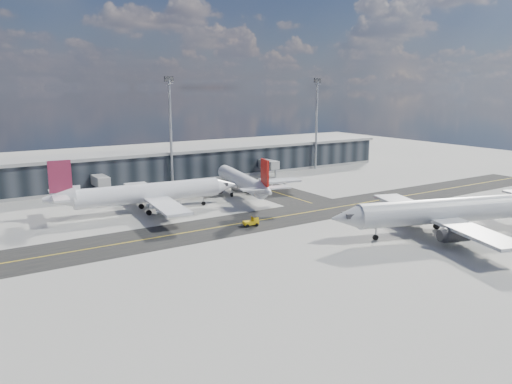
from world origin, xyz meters
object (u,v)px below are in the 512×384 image
Objects in this scene: airliner_redtail at (242,181)px; service_van at (241,188)px; baggage_tug at (252,221)px; airliner_af at (146,193)px; airliner_near at (447,211)px.

airliner_redtail reaches higher than service_van.
baggage_tug is at bearing -153.28° from service_van.
airliner_af is 25.39m from baggage_tug.
airliner_redtail is (25.48, 2.96, -0.39)m from airliner_af.
airliner_af is 25.65m from airliner_redtail.
baggage_tug is at bearing -104.97° from airliner_redtail.
baggage_tug is (-12.54, -24.58, -2.73)m from airliner_redtail.
airliner_redtail is 12.06× the size of baggage_tug.
airliner_near is 35.56m from baggage_tug.
airliner_redtail is 0.85× the size of airliner_near.
airliner_redtail is at bearing 33.97° from airliner_near.
airliner_af is 8.81× the size of service_van.
airliner_redtail is at bearing -153.73° from service_van.
airliner_redtail is 27.73m from baggage_tug.
airliner_af reaches higher than service_van.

